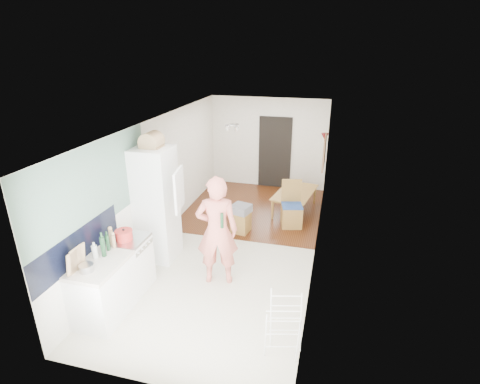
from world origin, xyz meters
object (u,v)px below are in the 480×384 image
at_px(person, 217,222).
at_px(dining_chair, 292,205).
at_px(stool, 241,222).
at_px(drying_rack, 284,328).
at_px(dining_table, 296,203).

relative_size(person, dining_chair, 2.16).
bearing_deg(stool, drying_rack, -66.31).
bearing_deg(stool, dining_chair, 28.36).
bearing_deg(person, dining_table, -120.80).
bearing_deg(drying_rack, dining_table, 80.56).
relative_size(dining_table, drying_rack, 1.49).
bearing_deg(drying_rack, dining_chair, 81.57).
xyz_separation_m(person, dining_table, (0.95, 3.19, -0.91)).
height_order(person, dining_table, person).
bearing_deg(person, dining_chair, -126.05).
xyz_separation_m(stool, drying_rack, (1.40, -3.18, 0.18)).
height_order(dining_table, dining_chair, dining_chair).
relative_size(person, dining_table, 1.83).
height_order(dining_table, stool, stool).
xyz_separation_m(person, drying_rack, (1.33, -1.36, -0.71)).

